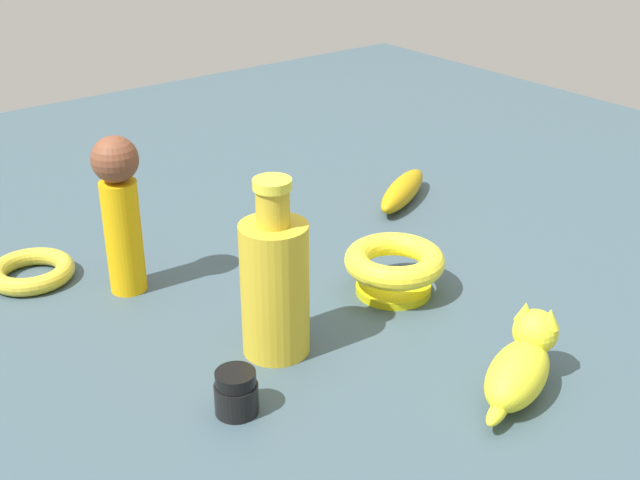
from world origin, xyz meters
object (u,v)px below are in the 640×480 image
(banana, at_px, (403,191))
(cat_figurine, at_px, (522,364))
(bowl, at_px, (394,265))
(nail_polish_jar, at_px, (236,392))
(bottle_tall, at_px, (275,283))
(bangle, at_px, (31,271))
(person_figure_adult, at_px, (120,209))

(banana, relative_size, cat_figurine, 1.18)
(banana, bearing_deg, bowl, 16.35)
(nail_polish_jar, bearing_deg, bottle_tall, -54.79)
(banana, bearing_deg, cat_figurine, 32.29)
(bowl, distance_m, bangle, 0.46)
(bangle, height_order, person_figure_adult, person_figure_adult)
(nail_polish_jar, distance_m, person_figure_adult, 0.31)
(banana, distance_m, bangle, 0.56)
(nail_polish_jar, relative_size, person_figure_adult, 0.23)
(banana, relative_size, person_figure_adult, 0.83)
(bowl, relative_size, banana, 0.74)
(banana, height_order, cat_figurine, cat_figurine)
(banana, distance_m, person_figure_adult, 0.47)
(bowl, xyz_separation_m, cat_figurine, (-0.23, 0.04, -0.00))
(nail_polish_jar, relative_size, bangle, 0.42)
(cat_figurine, bearing_deg, bowl, -9.79)
(cat_figurine, bearing_deg, banana, -29.15)
(person_figure_adult, bearing_deg, nail_polish_jar, 174.67)
(cat_figurine, relative_size, person_figure_adult, 0.70)
(bowl, distance_m, person_figure_adult, 0.34)
(bangle, distance_m, person_figure_adult, 0.17)
(nail_polish_jar, distance_m, cat_figurine, 0.29)
(nail_polish_jar, distance_m, bangle, 0.40)
(nail_polish_jar, bearing_deg, cat_figurine, -121.58)
(bangle, bearing_deg, banana, -101.04)
(nail_polish_jar, height_order, bangle, nail_polish_jar)
(cat_figurine, relative_size, bangle, 1.30)
(person_figure_adult, bearing_deg, bowl, -129.19)
(bottle_tall, height_order, person_figure_adult, bottle_tall)
(person_figure_adult, bearing_deg, cat_figurine, -153.94)
(cat_figurine, bearing_deg, nail_polish_jar, 58.42)
(bangle, bearing_deg, cat_figurine, -150.72)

